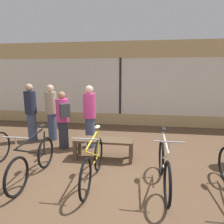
# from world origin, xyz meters

# --- Properties ---
(ground_plane) EXTENTS (24.00, 24.00, 0.00)m
(ground_plane) POSITION_xyz_m (0.00, 0.00, 0.00)
(ground_plane) COLOR brown
(shop_back_wall) EXTENTS (12.00, 0.08, 3.20)m
(shop_back_wall) POSITION_xyz_m (0.00, 4.13, 1.64)
(shop_back_wall) COLOR tan
(shop_back_wall) RESTS_ON ground_plane
(bicycle_left) EXTENTS (0.46, 1.72, 1.02)m
(bicycle_left) POSITION_xyz_m (-1.22, -0.24, 0.38)
(bicycle_left) COLOR black
(bicycle_left) RESTS_ON ground_plane
(bicycle_center) EXTENTS (0.46, 1.71, 1.03)m
(bicycle_center) POSITION_xyz_m (-0.05, -0.17, 0.39)
(bicycle_center) COLOR black
(bicycle_center) RESTS_ON ground_plane
(bicycle_right) EXTENTS (0.46, 1.72, 1.04)m
(bicycle_right) POSITION_xyz_m (1.26, -0.15, 0.40)
(bicycle_right) COLOR black
(bicycle_right) RESTS_ON ground_plane
(display_bench) EXTENTS (1.40, 0.44, 0.50)m
(display_bench) POSITION_xyz_m (-0.05, 0.88, 0.40)
(display_bench) COLOR brown
(display_bench) RESTS_ON ground_plane
(customer_near_rack) EXTENTS (0.46, 0.46, 1.72)m
(customer_near_rack) POSITION_xyz_m (-0.56, 1.59, 0.91)
(customer_near_rack) COLOR #424C6B
(customer_near_rack) RESTS_ON ground_plane
(customer_by_window) EXTENTS (0.52, 0.56, 1.57)m
(customer_by_window) POSITION_xyz_m (-1.26, 1.39, 0.84)
(customer_by_window) COLOR #2D2D38
(customer_by_window) RESTS_ON ground_plane
(customer_mid_floor) EXTENTS (0.46, 0.46, 1.74)m
(customer_mid_floor) POSITION_xyz_m (-2.45, 1.86, 0.92)
(customer_mid_floor) COLOR #424C6B
(customer_mid_floor) RESTS_ON ground_plane
(customer_near_bench) EXTENTS (0.37, 0.37, 1.70)m
(customer_near_bench) POSITION_xyz_m (-1.88, 2.03, 0.90)
(customer_near_bench) COLOR #424C6B
(customer_near_bench) RESTS_ON ground_plane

